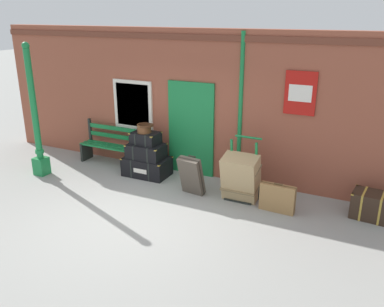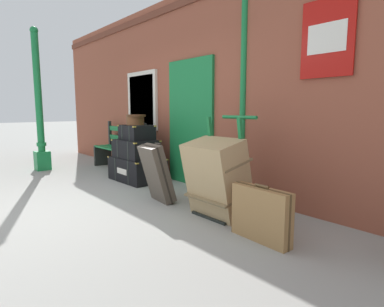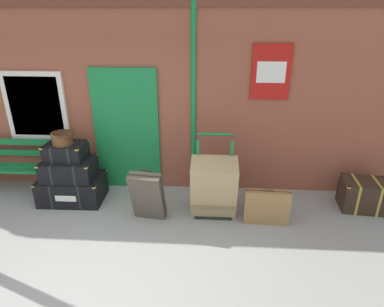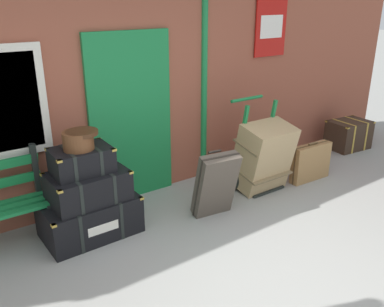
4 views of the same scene
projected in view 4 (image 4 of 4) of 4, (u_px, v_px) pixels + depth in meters
name	position (u px, v px, depth m)	size (l,w,h in m)	color
ground_plane	(265.00, 298.00, 3.56)	(60.00, 60.00, 0.00)	gray
brick_facade	(120.00, 72.00, 4.96)	(10.40, 0.35, 3.20)	brown
steamer_trunk_base	(90.00, 216.00, 4.48)	(1.02, 0.67, 0.43)	black
steamer_trunk_middle	(88.00, 186.00, 4.33)	(0.82, 0.57, 0.33)	black
steamer_trunk_top	(82.00, 160.00, 4.25)	(0.62, 0.46, 0.27)	black
round_hatbox	(79.00, 139.00, 4.14)	(0.37, 0.33, 0.19)	brown
porters_trolley	(254.00, 167.00, 5.63)	(0.71, 0.56, 1.21)	black
large_brown_trunk	(263.00, 156.00, 5.42)	(0.70, 0.62, 0.95)	tan
suitcase_olive	(216.00, 185.00, 4.77)	(0.52, 0.43, 0.83)	#51473D
suitcase_oxblood	(311.00, 162.00, 5.79)	(0.67, 0.18, 0.57)	olive
corner_trunk	(348.00, 135.00, 7.04)	(0.73, 0.55, 0.49)	#332319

